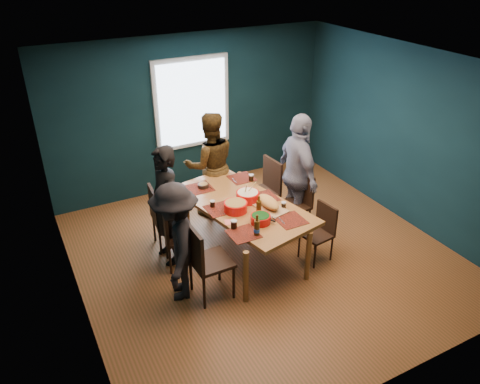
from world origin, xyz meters
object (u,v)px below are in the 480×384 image
Objects in this scene: bowl_herbs at (260,219)px; person_far_left at (166,206)px; chair_left_far at (162,213)px; dining_table at (242,208)px; person_near_left at (176,243)px; chair_right_mid at (297,199)px; person_back at (210,165)px; chair_left_mid at (173,232)px; bowl_salad at (236,206)px; chair_right_far at (266,186)px; chair_right_near at (321,228)px; person_right at (298,174)px; bowl_dumpling at (248,196)px; cutting_board at (268,203)px; chair_left_near at (204,257)px.

person_far_left is at bearing 137.93° from bowl_herbs.
bowl_herbs is (0.93, -1.19, 0.29)m from chair_left_far.
dining_table is 1.23m from person_near_left.
person_back is (-0.92, 1.12, 0.30)m from chair_right_mid.
chair_left_far reaches higher than chair_left_mid.
chair_right_mid is at bearing 78.56° from person_far_left.
person_back reaches higher than bowl_salad.
chair_right_far is 1.24× the size of chair_right_near.
person_near_left is (-2.18, -0.64, -0.14)m from person_right.
person_back is at bearing 52.24° from person_right.
dining_table is 1.00m from chair_right_mid.
person_back is (-0.68, 0.60, 0.27)m from chair_right_far.
bowl_salad is at bearing -145.65° from chair_right_far.
bowl_dumpling reaches higher than chair_left_mid.
bowl_herbs reaches higher than dining_table.
chair_right_far reaches higher than bowl_herbs.
cutting_board is at bearing 44.54° from bowl_herbs.
person_back is 5.32× the size of bowl_dumpling.
bowl_herbs is at bearing 167.17° from chair_right_near.
bowl_dumpling is 0.60m from bowl_herbs.
chair_left_mid is 0.79m from chair_left_near.
bowl_herbs is at bearing 98.54° from person_back.
chair_right_near is (-0.08, -0.71, -0.08)m from chair_right_mid.
dining_table is 2.17× the size of chair_left_near.
person_far_left is (-0.99, 0.32, 0.13)m from dining_table.
person_back is 1.10× the size of person_near_left.
chair_left_far reaches higher than bowl_salad.
bowl_salad is at bearing 151.44° from cutting_board.
person_far_left is (-0.03, -0.32, 0.29)m from chair_left_far.
person_right reaches higher than person_far_left.
chair_right_far is at bearing 43.64° from person_right.
bowl_dumpling is at bearing 6.70° from chair_left_mid.
person_far_left is (-1.89, 0.95, 0.37)m from chair_right_near.
chair_left_far is at bearing 169.61° from person_far_left.
cutting_board is (0.28, 0.28, 0.01)m from bowl_herbs.
bowl_herbs is (0.95, -0.68, 0.32)m from chair_left_mid.
cutting_board is at bearing 142.89° from chair_right_near.
person_far_left reaches higher than bowl_salad.
bowl_herbs is at bearing 132.97° from person_right.
chair_right_far reaches higher than chair_left_far.
cutting_board is (0.26, -0.27, 0.14)m from dining_table.
chair_left_far is at bearing 92.90° from chair_left_near.
person_right reaches higher than chair_left_far.
bowl_herbs is at bearing -46.47° from chair_left_far.
bowl_dumpling is at bearing 132.22° from chair_right_near.
bowl_dumpling is at bearing -143.03° from chair_right_far.
person_back is (0.06, 1.20, 0.14)m from dining_table.
chair_left_far is 1.21m from person_back.
chair_left_mid is 1.13m from bowl_dumpling.
bowl_salad is 0.45× the size of cutting_board.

